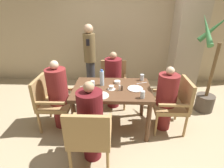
{
  "coord_description": "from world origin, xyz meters",
  "views": [
    {
      "loc": [
        0.09,
        -2.46,
        1.96
      ],
      "look_at": [
        0.0,
        0.04,
        0.79
      ],
      "focal_mm": 28.0,
      "sensor_mm": 36.0,
      "label": 1
    }
  ],
  "objects_px": {
    "chair_far_side": "(113,81)",
    "water_bottle": "(102,78)",
    "diner_in_near_chair": "(91,122)",
    "bowl_small": "(117,82)",
    "chair_near_corner": "(90,134)",
    "diner_in_left_chair": "(58,94)",
    "plate_main_right": "(101,96)",
    "glass_tall_far": "(142,77)",
    "diner_in_far_chair": "(113,80)",
    "glass_tall_mid": "(93,84)",
    "diner_in_right_chair": "(166,98)",
    "potted_palm": "(211,75)",
    "chair_right_side": "(174,102)",
    "chair_left_side": "(51,100)",
    "glass_tall_near": "(143,95)",
    "plate_main_left": "(135,89)",
    "standing_host": "(90,57)",
    "teacup_with_saucer": "(111,88)"
  },
  "relations": [
    {
      "from": "diner_in_left_chair",
      "to": "plate_main_right",
      "type": "distance_m",
      "value": 0.78
    },
    {
      "from": "chair_right_side",
      "to": "diner_in_near_chair",
      "type": "distance_m",
      "value": 1.42
    },
    {
      "from": "chair_left_side",
      "to": "plate_main_right",
      "type": "distance_m",
      "value": 0.93
    },
    {
      "from": "plate_main_right",
      "to": "glass_tall_mid",
      "type": "height_order",
      "value": "glass_tall_mid"
    },
    {
      "from": "plate_main_right",
      "to": "glass_tall_near",
      "type": "bearing_deg",
      "value": -3.68
    },
    {
      "from": "chair_far_side",
      "to": "glass_tall_near",
      "type": "relative_size",
      "value": 8.2
    },
    {
      "from": "diner_in_left_chair",
      "to": "chair_far_side",
      "type": "xyz_separation_m",
      "value": [
        0.87,
        0.81,
        -0.11
      ]
    },
    {
      "from": "diner_in_right_chair",
      "to": "chair_near_corner",
      "type": "distance_m",
      "value": 1.38
    },
    {
      "from": "diner_in_left_chair",
      "to": "chair_far_side",
      "type": "distance_m",
      "value": 1.19
    },
    {
      "from": "chair_right_side",
      "to": "water_bottle",
      "type": "height_order",
      "value": "water_bottle"
    },
    {
      "from": "plate_main_left",
      "to": "chair_near_corner",
      "type": "bearing_deg",
      "value": -127.85
    },
    {
      "from": "chair_near_corner",
      "to": "diner_in_near_chair",
      "type": "xyz_separation_m",
      "value": [
        0.0,
        0.14,
        0.09
      ]
    },
    {
      "from": "potted_palm",
      "to": "glass_tall_mid",
      "type": "bearing_deg",
      "value": -165.19
    },
    {
      "from": "standing_host",
      "to": "bowl_small",
      "type": "relative_size",
      "value": 15.17
    },
    {
      "from": "diner_in_near_chair",
      "to": "bowl_small",
      "type": "xyz_separation_m",
      "value": [
        0.33,
        0.86,
        0.17
      ]
    },
    {
      "from": "chair_near_corner",
      "to": "chair_far_side",
      "type": "bearing_deg",
      "value": 81.38
    },
    {
      "from": "chair_left_side",
      "to": "chair_near_corner",
      "type": "bearing_deg",
      "value": -46.56
    },
    {
      "from": "chair_far_side",
      "to": "diner_in_right_chair",
      "type": "xyz_separation_m",
      "value": [
        0.87,
        -0.81,
        0.07
      ]
    },
    {
      "from": "chair_left_side",
      "to": "glass_tall_near",
      "type": "xyz_separation_m",
      "value": [
        1.45,
        -0.3,
        0.29
      ]
    },
    {
      "from": "chair_near_corner",
      "to": "glass_tall_mid",
      "type": "relative_size",
      "value": 8.2
    },
    {
      "from": "chair_near_corner",
      "to": "potted_palm",
      "type": "relative_size",
      "value": 0.46
    },
    {
      "from": "chair_far_side",
      "to": "bowl_small",
      "type": "distance_m",
      "value": 0.67
    },
    {
      "from": "diner_in_far_chair",
      "to": "glass_tall_mid",
      "type": "distance_m",
      "value": 0.75
    },
    {
      "from": "chair_far_side",
      "to": "potted_palm",
      "type": "height_order",
      "value": "potted_palm"
    },
    {
      "from": "chair_near_corner",
      "to": "plate_main_left",
      "type": "height_order",
      "value": "chair_near_corner"
    },
    {
      "from": "chair_far_side",
      "to": "glass_tall_far",
      "type": "bearing_deg",
      "value": -43.82
    },
    {
      "from": "glass_tall_mid",
      "to": "diner_in_near_chair",
      "type": "bearing_deg",
      "value": -85.02
    },
    {
      "from": "diner_in_far_chair",
      "to": "potted_palm",
      "type": "relative_size",
      "value": 0.59
    },
    {
      "from": "diner_in_far_chair",
      "to": "diner_in_near_chair",
      "type": "xyz_separation_m",
      "value": [
        -0.24,
        -1.34,
        0.0
      ]
    },
    {
      "from": "chair_far_side",
      "to": "water_bottle",
      "type": "distance_m",
      "value": 0.81
    },
    {
      "from": "chair_near_corner",
      "to": "water_bottle",
      "type": "bearing_deg",
      "value": 84.98
    },
    {
      "from": "diner_in_right_chair",
      "to": "glass_tall_far",
      "type": "bearing_deg",
      "value": 138.67
    },
    {
      "from": "diner_in_near_chair",
      "to": "potted_palm",
      "type": "bearing_deg",
      "value": 31.19
    },
    {
      "from": "plate_main_left",
      "to": "glass_tall_near",
      "type": "distance_m",
      "value": 0.29
    },
    {
      "from": "chair_far_side",
      "to": "chair_near_corner",
      "type": "distance_m",
      "value": 1.63
    },
    {
      "from": "chair_far_side",
      "to": "potted_palm",
      "type": "xyz_separation_m",
      "value": [
        1.81,
        -0.23,
        0.25
      ]
    },
    {
      "from": "diner_in_left_chair",
      "to": "potted_palm",
      "type": "distance_m",
      "value": 2.74
    },
    {
      "from": "potted_palm",
      "to": "glass_tall_near",
      "type": "relative_size",
      "value": 17.8
    },
    {
      "from": "plate_main_right",
      "to": "glass_tall_far",
      "type": "xyz_separation_m",
      "value": [
        0.66,
        0.58,
        0.05
      ]
    },
    {
      "from": "glass_tall_near",
      "to": "chair_far_side",
      "type": "bearing_deg",
      "value": 111.63
    },
    {
      "from": "diner_in_far_chair",
      "to": "water_bottle",
      "type": "relative_size",
      "value": 4.29
    },
    {
      "from": "diner_in_right_chair",
      "to": "glass_tall_near",
      "type": "relative_size",
      "value": 10.18
    },
    {
      "from": "teacup_with_saucer",
      "to": "diner_in_near_chair",
      "type": "bearing_deg",
      "value": -110.97
    },
    {
      "from": "chair_left_side",
      "to": "chair_far_side",
      "type": "height_order",
      "value": "same"
    },
    {
      "from": "chair_left_side",
      "to": "diner_in_right_chair",
      "type": "bearing_deg",
      "value": 0.0
    },
    {
      "from": "chair_right_side",
      "to": "glass_tall_far",
      "type": "xyz_separation_m",
      "value": [
        -0.5,
        0.32,
        0.29
      ]
    },
    {
      "from": "diner_in_far_chair",
      "to": "potted_palm",
      "type": "distance_m",
      "value": 1.82
    },
    {
      "from": "chair_far_side",
      "to": "standing_host",
      "type": "height_order",
      "value": "standing_host"
    },
    {
      "from": "chair_far_side",
      "to": "water_bottle",
      "type": "xyz_separation_m",
      "value": [
        -0.16,
        -0.7,
        0.36
      ]
    },
    {
      "from": "chair_near_corner",
      "to": "standing_host",
      "type": "distance_m",
      "value": 2.23
    }
  ]
}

